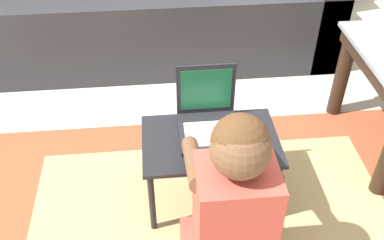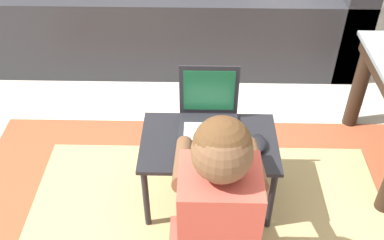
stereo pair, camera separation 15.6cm
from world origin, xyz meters
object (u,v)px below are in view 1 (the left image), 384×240
at_px(computer_mouse, 260,138).
at_px(laptop, 208,121).
at_px(person_seated, 233,218).
at_px(laptop_desk, 210,148).

bearing_deg(computer_mouse, laptop, 155.29).
xyz_separation_m(laptop, person_seated, (0.03, -0.43, -0.04)).
bearing_deg(laptop_desk, person_seated, -86.21).
distance_m(laptop, computer_mouse, 0.20).
relative_size(laptop, person_seated, 0.33).
distance_m(laptop, person_seated, 0.43).
height_order(laptop, person_seated, person_seated).
relative_size(laptop_desk, person_seated, 0.72).
distance_m(laptop_desk, computer_mouse, 0.19).
relative_size(laptop_desk, laptop, 2.15).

